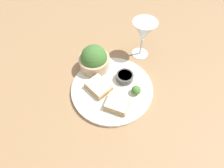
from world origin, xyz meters
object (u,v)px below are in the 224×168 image
(cheese_toast_far, at_px, (117,104))
(wine_glass, at_px, (144,32))
(cheese_toast_near, at_px, (99,86))
(salad_bowl, at_px, (94,60))
(sauce_ramekin, at_px, (125,77))

(cheese_toast_far, xyz_separation_m, wine_glass, (-0.17, 0.22, 0.09))
(cheese_toast_near, xyz_separation_m, cheese_toast_far, (0.09, 0.02, 0.00))
(cheese_toast_far, relative_size, wine_glass, 0.62)
(salad_bowl, height_order, wine_glass, wine_glass)
(sauce_ramekin, distance_m, cheese_toast_far, 0.11)
(cheese_toast_far, distance_m, wine_glass, 0.29)
(wine_glass, bearing_deg, salad_bowl, -96.51)
(salad_bowl, height_order, sauce_ramekin, salad_bowl)
(salad_bowl, relative_size, wine_glass, 0.75)
(cheese_toast_far, height_order, wine_glass, wine_glass)
(salad_bowl, xyz_separation_m, wine_glass, (0.02, 0.20, 0.06))
(sauce_ramekin, height_order, cheese_toast_far, same)
(cheese_toast_near, bearing_deg, wine_glass, 107.94)
(cheese_toast_near, height_order, cheese_toast_far, same)
(cheese_toast_near, bearing_deg, sauce_ramekin, 83.46)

